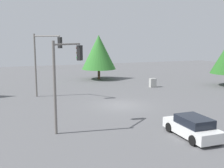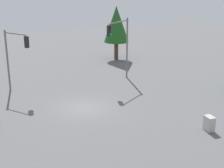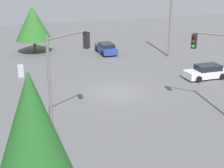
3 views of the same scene
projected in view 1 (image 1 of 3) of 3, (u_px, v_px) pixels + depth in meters
ground_plane at (122, 105)px, 25.66m from camera, size 80.00×80.00×0.00m
sedan_white at (192, 127)px, 17.41m from camera, size 1.84×4.09×1.33m
traffic_signal_main at (45, 55)px, 28.03m from camera, size 2.44×3.09×6.52m
traffic_signal_cross at (66, 70)px, 18.40m from camera, size 2.38×2.04×5.95m
electrical_cabinet at (153, 83)px, 34.97m from camera, size 0.80×0.54×1.11m
tree_behind at (99, 52)px, 41.13m from camera, size 5.00×5.00×6.50m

